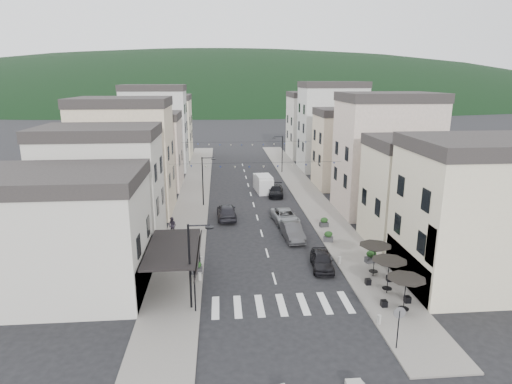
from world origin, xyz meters
TOP-DOWN VIEW (x-y plane):
  - ground at (0.00, 0.00)m, footprint 700.00×700.00m
  - sidewalk_left at (-7.50, 32.00)m, footprint 4.00×76.00m
  - sidewalk_right at (7.50, 32.00)m, footprint 4.00×76.00m
  - hill_backdrop at (0.00, 300.00)m, footprint 640.00×360.00m
  - boutique_building at (-15.50, 5.00)m, footprint 12.00×8.00m
  - bistro_building at (14.50, 4.00)m, footprint 10.00×8.00m
  - boutique_awning at (-7.25, 5.00)m, footprint 3.77×7.50m
  - buildings_row_left at (-14.50, 37.75)m, footprint 10.20×54.16m
  - buildings_row_right at (14.50, 36.59)m, footprint 10.20×54.16m
  - cafe_terrace at (7.70, 2.80)m, footprint 2.50×8.10m
  - streetlamp_left_near at (-5.82, 2.00)m, footprint 1.70×0.56m
  - streetlamp_left_far at (-5.82, 26.00)m, footprint 1.70×0.56m
  - streetlamp_right_far at (5.82, 44.00)m, footprint 1.70×0.56m
  - traffic_sign at (5.80, -3.50)m, footprint 0.70×0.07m
  - bollards at (0.00, 5.50)m, footprint 11.66×10.26m
  - bunting_near at (0.00, 22.00)m, footprint 19.00×0.28m
  - bunting_far at (0.00, 38.00)m, footprint 19.00×0.28m
  - parked_car_a at (4.09, 7.50)m, footprint 2.13×4.34m
  - parked_car_b at (2.80, 14.18)m, footprint 1.90×4.75m
  - parked_car_c at (2.80, 19.03)m, footprint 2.93×5.35m
  - parked_car_d at (3.26, 29.90)m, footprint 2.47×4.86m
  - parked_car_e at (-3.39, 20.88)m, footprint 2.23×5.09m
  - delivery_van at (1.81, 32.25)m, footprint 2.37×5.06m
  - pedestrian_a at (-8.56, 8.69)m, footprint 0.73×0.56m
  - pedestrian_b at (-8.80, 16.31)m, footprint 1.01×0.93m
  - planter_la at (-6.00, 7.19)m, footprint 0.95×0.58m
  - planter_lb at (-6.43, 12.72)m, footprint 1.03×0.83m
  - planter_ra at (8.37, 8.04)m, footprint 1.04×0.71m
  - planter_rb at (6.00, 12.99)m, footprint 1.00×0.69m
  - planter_rc at (6.60, 17.09)m, footprint 0.92×0.55m

SIDE VIEW (x-z plane):
  - ground at x=0.00m, z-range 0.00..0.00m
  - hill_backdrop at x=0.00m, z-range -35.00..35.00m
  - sidewalk_left at x=-7.50m, z-range 0.00..0.12m
  - sidewalk_right at x=7.50m, z-range 0.00..0.12m
  - bollards at x=0.00m, z-range 0.12..0.72m
  - planter_rc at x=6.60m, z-range 0.11..1.10m
  - planter_lb at x=-6.43m, z-range 0.11..1.12m
  - planter_rb at x=6.00m, z-range 0.11..1.12m
  - planter_la at x=-6.00m, z-range 0.11..1.13m
  - planter_ra at x=8.37m, z-range 0.10..1.17m
  - parked_car_d at x=3.26m, z-range 0.00..1.35m
  - parked_car_c at x=2.80m, z-range 0.00..1.42m
  - parked_car_a at x=4.09m, z-range 0.00..1.42m
  - parked_car_b at x=2.80m, z-range 0.00..1.54m
  - parked_car_e at x=-3.39m, z-range 0.00..1.71m
  - pedestrian_b at x=-8.80m, z-range 0.12..1.81m
  - pedestrian_a at x=-8.56m, z-range 0.12..1.92m
  - delivery_van at x=1.81m, z-range -0.02..2.33m
  - traffic_sign at x=5.80m, z-range 0.58..3.28m
  - cafe_terrace at x=7.70m, z-range 1.09..3.62m
  - boutique_awning at x=-7.25m, z-range 1.48..4.75m
  - streetlamp_left_near at x=-5.82m, z-range 0.70..6.70m
  - streetlamp_left_far at x=-5.82m, z-range 0.70..6.70m
  - streetlamp_right_far at x=5.82m, z-range 0.70..6.70m
  - boutique_building at x=-15.50m, z-range 0.00..8.00m
  - bistro_building at x=14.50m, z-range 0.00..10.00m
  - bunting_near at x=0.00m, z-range 5.34..5.96m
  - bunting_far at x=0.00m, z-range 5.34..5.96m
  - buildings_row_left at x=-14.50m, z-range -0.88..13.12m
  - buildings_row_right at x=14.50m, z-range -0.93..13.57m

